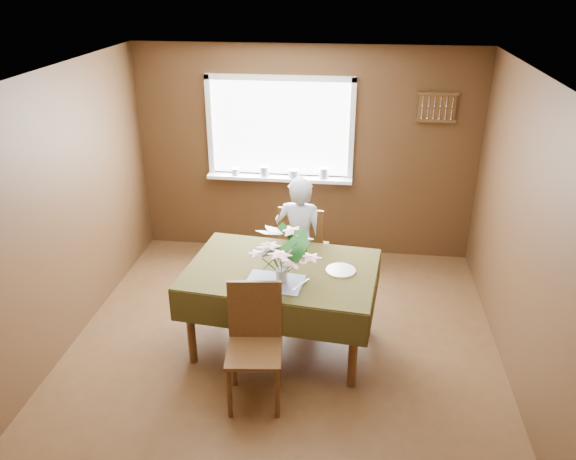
# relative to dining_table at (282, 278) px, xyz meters

# --- Properties ---
(floor) EXTENTS (4.50, 4.50, 0.00)m
(floor) POSITION_rel_dining_table_xyz_m (0.02, -0.25, -0.71)
(floor) COLOR #4B3019
(floor) RESTS_ON ground
(ceiling) EXTENTS (4.50, 4.50, 0.00)m
(ceiling) POSITION_rel_dining_table_xyz_m (0.02, -0.25, 1.79)
(ceiling) COLOR white
(ceiling) RESTS_ON wall_back
(wall_back) EXTENTS (4.00, 0.00, 4.00)m
(wall_back) POSITION_rel_dining_table_xyz_m (0.02, 2.00, 0.54)
(wall_back) COLOR brown
(wall_back) RESTS_ON floor
(wall_front) EXTENTS (4.00, 0.00, 4.00)m
(wall_front) POSITION_rel_dining_table_xyz_m (0.02, -2.50, 0.54)
(wall_front) COLOR brown
(wall_front) RESTS_ON floor
(wall_left) EXTENTS (0.00, 4.50, 4.50)m
(wall_left) POSITION_rel_dining_table_xyz_m (-1.98, -0.25, 0.54)
(wall_left) COLOR brown
(wall_left) RESTS_ON floor
(wall_right) EXTENTS (0.00, 4.50, 4.50)m
(wall_right) POSITION_rel_dining_table_xyz_m (2.02, -0.25, 0.54)
(wall_right) COLOR brown
(wall_right) RESTS_ON floor
(window_assembly) EXTENTS (1.72, 0.20, 1.22)m
(window_assembly) POSITION_rel_dining_table_xyz_m (-0.27, 1.95, 0.65)
(window_assembly) COLOR white
(window_assembly) RESTS_ON wall_back
(spoon_rack) EXTENTS (0.44, 0.05, 0.33)m
(spoon_rack) POSITION_rel_dining_table_xyz_m (1.47, 1.97, 1.14)
(spoon_rack) COLOR brown
(spoon_rack) RESTS_ON wall_back
(dining_table) EXTENTS (1.79, 1.32, 0.82)m
(dining_table) POSITION_rel_dining_table_xyz_m (0.00, 0.00, 0.00)
(dining_table) COLOR brown
(dining_table) RESTS_ON floor
(chair_far) EXTENTS (0.51, 0.51, 1.07)m
(chair_far) POSITION_rel_dining_table_xyz_m (0.11, 0.88, -0.14)
(chair_far) COLOR brown
(chair_far) RESTS_ON floor
(chair_near) EXTENTS (0.48, 0.48, 1.01)m
(chair_near) POSITION_rel_dining_table_xyz_m (-0.13, -0.71, -0.17)
(chair_near) COLOR brown
(chair_near) RESTS_ON floor
(seated_woman) EXTENTS (0.55, 0.40, 1.41)m
(seated_woman) POSITION_rel_dining_table_xyz_m (0.08, 0.77, -0.01)
(seated_woman) COLOR white
(seated_woman) RESTS_ON floor
(flower_bouquet) EXTENTS (0.52, 0.52, 0.44)m
(flower_bouquet) POSITION_rel_dining_table_xyz_m (0.03, -0.25, 0.39)
(flower_bouquet) COLOR white
(flower_bouquet) RESTS_ON dining_table
(side_plate) EXTENTS (0.30, 0.30, 0.01)m
(side_plate) POSITION_rel_dining_table_xyz_m (0.53, 0.01, 0.11)
(side_plate) COLOR white
(side_plate) RESTS_ON dining_table
(table_knife) EXTENTS (0.13, 0.23, 0.00)m
(table_knife) POSITION_rel_dining_table_xyz_m (0.20, -0.28, 0.11)
(table_knife) COLOR silver
(table_knife) RESTS_ON dining_table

